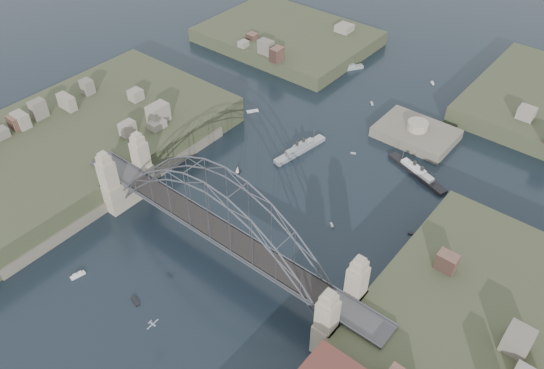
{
  "coord_description": "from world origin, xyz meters",
  "views": [
    {
      "loc": [
        60.4,
        -56.47,
        92.64
      ],
      "look_at": [
        0.0,
        18.0,
        10.0
      ],
      "focal_mm": 35.53,
      "sensor_mm": 36.0,
      "label": 1
    }
  ],
  "objects": [
    {
      "name": "headland_nw",
      "position": [
        -55.0,
        95.0,
        0.5
      ],
      "size": [
        60.0,
        45.0,
        9.0
      ],
      "primitive_type": "cube",
      "color": "#363D25",
      "rests_on": "ground"
    },
    {
      "name": "small_boat_b",
      "position": [
        13.57,
        24.31,
        0.15
      ],
      "size": [
        1.54,
        1.35,
        0.45
      ],
      "color": "white",
      "rests_on": "ground"
    },
    {
      "name": "bridge",
      "position": [
        0.0,
        0.0,
        12.32
      ],
      "size": [
        84.0,
        13.8,
        24.6
      ],
      "color": "#444446",
      "rests_on": "ground"
    },
    {
      "name": "naval_cruiser_near",
      "position": [
        -10.16,
        43.11,
        0.85
      ],
      "size": [
        5.25,
        18.41,
        5.48
      ],
      "color": "#99A0A2",
      "rests_on": "ground"
    },
    {
      "name": "small_boat_l",
      "position": [
        -34.18,
        31.52,
        0.29
      ],
      "size": [
        2.03,
        2.18,
        1.43
      ],
      "color": "white",
      "rests_on": "ground"
    },
    {
      "name": "small_boat_d",
      "position": [
        30.23,
        34.08,
        0.15
      ],
      "size": [
        2.48,
        1.75,
        0.45
      ],
      "color": "white",
      "rests_on": "ground"
    },
    {
      "name": "ocean_liner",
      "position": [
        20.45,
        54.72,
        0.75
      ],
      "size": [
        19.61,
        8.89,
        4.86
      ],
      "color": "black",
      "rests_on": "ground"
    },
    {
      "name": "small_boat_a",
      "position": [
        -17.61,
        24.9,
        0.87
      ],
      "size": [
        1.07,
        2.41,
        2.38
      ],
      "color": "white",
      "rests_on": "ground"
    },
    {
      "name": "aeroplane",
      "position": [
        4.65,
        -24.06,
        5.58
      ],
      "size": [
        1.51,
        2.87,
        0.42
      ],
      "color": "#A0A2A7"
    },
    {
      "name": "ground",
      "position": [
        0.0,
        0.0,
        0.0
      ],
      "size": [
        500.0,
        500.0,
        0.0
      ],
      "primitive_type": "plane",
      "color": "black",
      "rests_on": "ground"
    },
    {
      "name": "small_boat_j",
      "position": [
        -21.08,
        -23.95,
        0.28
      ],
      "size": [
        1.77,
        3.39,
        1.43
      ],
      "color": "white",
      "rests_on": "ground"
    },
    {
      "name": "small_boat_k",
      "position": [
        1.8,
        101.76,
        0.29
      ],
      "size": [
        1.87,
        1.84,
        1.43
      ],
      "color": "white",
      "rests_on": "ground"
    },
    {
      "name": "fort_island",
      "position": [
        12.0,
        70.0,
        -0.34
      ],
      "size": [
        22.0,
        16.0,
        9.4
      ],
      "color": "#605B4D",
      "rests_on": "ground"
    },
    {
      "name": "shore_west",
      "position": [
        -57.32,
        0.0,
        1.97
      ],
      "size": [
        50.5,
        90.0,
        12.0
      ],
      "color": "#363D25",
      "rests_on": "ground"
    },
    {
      "name": "small_boat_e",
      "position": [
        -34.15,
        50.39,
        0.15
      ],
      "size": [
        3.01,
        3.71,
        0.45
      ],
      "color": "white",
      "rests_on": "ground"
    },
    {
      "name": "small_boat_f",
      "position": [
        2.12,
        51.85,
        0.15
      ],
      "size": [
        1.55,
        0.99,
        0.45
      ],
      "color": "white",
      "rests_on": "ground"
    },
    {
      "name": "naval_cruiser_far",
      "position": [
        -26.34,
        90.42,
        0.75
      ],
      "size": [
        9.24,
        13.07,
        4.8
      ],
      "color": "#99A0A2",
      "rests_on": "ground"
    },
    {
      "name": "small_boat_c",
      "position": [
        -5.84,
        -20.5,
        0.15
      ],
      "size": [
        2.79,
        1.56,
        0.45
      ],
      "color": "white",
      "rests_on": "ground"
    },
    {
      "name": "small_boat_i",
      "position": [
        29.56,
        10.69,
        0.15
      ],
      "size": [
        2.13,
        2.18,
        0.45
      ],
      "color": "white",
      "rests_on": "ground"
    },
    {
      "name": "small_boat_h",
      "position": [
        -7.39,
        77.79,
        0.15
      ],
      "size": [
        1.86,
        1.97,
        0.45
      ],
      "color": "white",
      "rests_on": "ground"
    }
  ]
}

